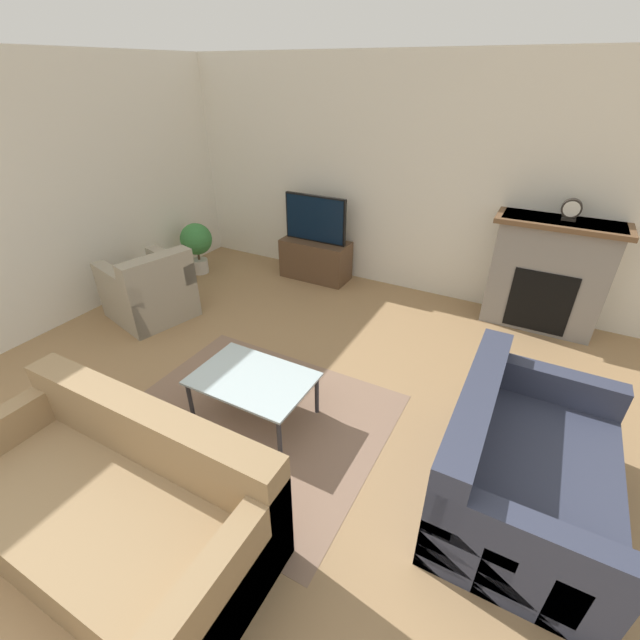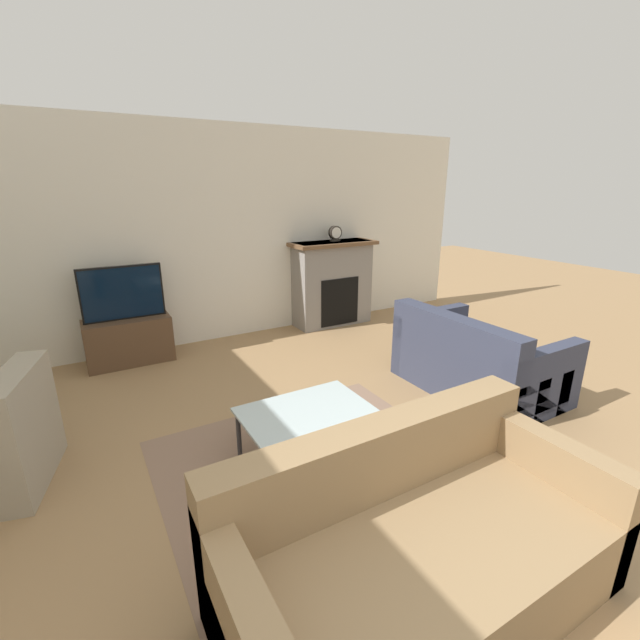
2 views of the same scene
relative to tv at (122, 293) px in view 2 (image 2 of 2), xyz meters
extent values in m
cube|color=silver|center=(0.85, 0.32, 0.52)|extent=(8.56, 0.06, 2.70)
cube|color=#896B56|center=(0.89, -2.72, -0.83)|extent=(2.14, 1.84, 0.00)
cube|color=gray|center=(2.79, 0.08, -0.22)|extent=(1.12, 0.43, 1.21)
cube|color=black|center=(2.79, -0.14, -0.45)|extent=(0.61, 0.01, 0.68)
cube|color=brown|center=(2.79, 0.05, 0.36)|extent=(1.24, 0.49, 0.05)
cube|color=brown|center=(0.00, 0.00, -0.57)|extent=(0.92, 0.42, 0.53)
cube|color=black|center=(0.00, 0.00, 0.00)|extent=(0.86, 0.05, 0.60)
cube|color=black|center=(0.00, -0.02, 0.00)|extent=(0.82, 0.01, 0.56)
cube|color=#8C704C|center=(0.82, -3.95, -0.62)|extent=(1.93, 0.93, 0.42)
cube|color=#8C704C|center=(0.82, -3.59, -0.21)|extent=(1.93, 0.20, 0.40)
cube|color=#8C704C|center=(1.71, -3.95, -0.50)|extent=(0.14, 0.93, 0.66)
cube|color=#33384C|center=(2.93, -2.48, -0.62)|extent=(0.99, 1.49, 0.42)
cube|color=#33384C|center=(2.54, -2.48, -0.21)|extent=(0.20, 1.49, 0.40)
cube|color=#33384C|center=(2.93, -3.16, -0.50)|extent=(0.99, 0.14, 0.66)
cube|color=#33384C|center=(2.93, -1.80, -0.50)|extent=(0.99, 0.14, 0.66)
cube|color=#9E937F|center=(-0.87, -1.91, -0.21)|extent=(0.38, 0.81, 0.40)
cylinder|color=#333338|center=(0.46, -2.93, -0.64)|extent=(0.04, 0.04, 0.38)
cylinder|color=#333338|center=(1.32, -2.93, -0.64)|extent=(0.04, 0.04, 0.38)
cylinder|color=#333338|center=(0.46, -2.36, -0.64)|extent=(0.04, 0.04, 0.38)
cylinder|color=#333338|center=(1.32, -2.36, -0.64)|extent=(0.04, 0.04, 0.38)
cube|color=silver|center=(0.89, -2.64, -0.44)|extent=(0.94, 0.64, 0.02)
cube|color=#28231E|center=(2.83, 0.08, 0.40)|extent=(0.13, 0.07, 0.03)
cylinder|color=#28231E|center=(2.83, 0.08, 0.50)|extent=(0.18, 0.07, 0.18)
cylinder|color=white|center=(2.83, 0.04, 0.50)|extent=(0.15, 0.00, 0.15)
camera|label=1|loc=(2.64, -4.75, 1.69)|focal=24.00mm
camera|label=2|loc=(-0.41, -5.09, 1.14)|focal=24.00mm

